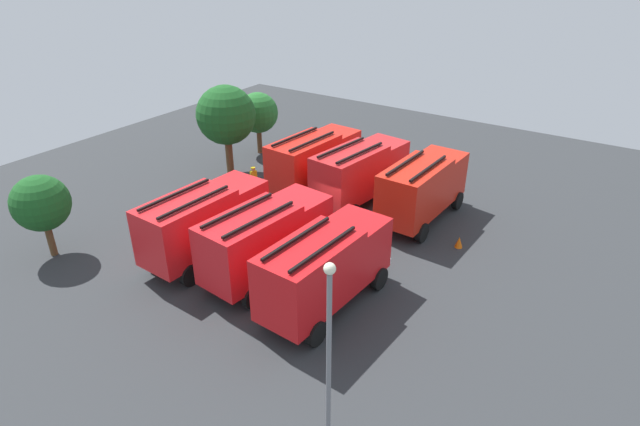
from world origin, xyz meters
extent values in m
plane|color=#2D3033|center=(0.00, 0.00, 0.00)|extent=(50.42, 50.42, 0.00)
cube|color=red|center=(-2.79, -3.92, 2.10)|extent=(2.35, 2.63, 2.60)
cube|color=#8C9EAD|center=(-1.74, -3.98, 2.41)|extent=(0.21, 2.13, 1.46)
cube|color=red|center=(-6.28, -3.71, 2.25)|extent=(4.94, 2.78, 2.90)
cube|color=black|center=(-6.24, -3.02, 3.82)|extent=(4.32, 0.38, 0.12)
cube|color=black|center=(-6.32, -4.39, 3.82)|extent=(4.32, 0.38, 0.12)
cube|color=silver|center=(-1.59, -3.99, 0.95)|extent=(0.34, 2.38, 0.28)
cylinder|color=black|center=(-2.52, -2.73, 0.55)|extent=(1.12, 0.42, 1.10)
cylinder|color=black|center=(-2.66, -5.13, 0.55)|extent=(1.12, 0.42, 1.10)
cylinder|color=black|center=(-7.41, -2.44, 0.55)|extent=(1.12, 0.42, 1.10)
cylinder|color=black|center=(-7.55, -4.83, 0.55)|extent=(1.12, 0.42, 1.10)
cube|color=red|center=(7.26, -3.98, 2.10)|extent=(2.29, 2.58, 2.60)
cube|color=#8C9EAD|center=(8.31, -4.02, 2.41)|extent=(0.16, 2.13, 1.46)
cube|color=red|center=(3.77, -3.85, 2.25)|extent=(4.89, 2.68, 2.90)
cube|color=black|center=(3.79, -3.16, 3.82)|extent=(4.32, 0.28, 0.12)
cube|color=black|center=(3.74, -4.53, 3.82)|extent=(4.32, 0.28, 0.12)
cube|color=silver|center=(8.46, -4.02, 0.95)|extent=(0.29, 2.38, 0.28)
cylinder|color=black|center=(7.51, -2.79, 0.55)|extent=(1.11, 0.39, 1.10)
cylinder|color=black|center=(7.42, -5.18, 0.55)|extent=(1.11, 0.39, 1.10)
cylinder|color=black|center=(2.61, -2.60, 0.55)|extent=(1.11, 0.39, 1.10)
cylinder|color=black|center=(2.52, -5.00, 0.55)|extent=(1.11, 0.39, 1.10)
cube|color=red|center=(-2.28, -0.32, 2.10)|extent=(2.43, 2.70, 2.60)
cube|color=#8C9EAD|center=(-1.24, -0.42, 2.41)|extent=(0.28, 2.12, 1.46)
cube|color=red|center=(-5.76, 0.02, 2.25)|extent=(5.02, 2.95, 2.90)
cube|color=black|center=(-5.70, 0.70, 3.82)|extent=(4.31, 0.54, 0.12)
cube|color=black|center=(-5.83, -0.67, 3.82)|extent=(4.31, 0.54, 0.12)
cube|color=silver|center=(-1.09, -0.44, 0.95)|extent=(0.43, 2.38, 0.28)
cylinder|color=black|center=(-1.97, 0.85, 0.55)|extent=(1.13, 0.45, 1.10)
cylinder|color=black|center=(-2.20, -1.53, 0.55)|extent=(1.13, 0.45, 1.10)
cylinder|color=black|center=(-6.84, 1.33, 0.55)|extent=(1.13, 0.45, 1.10)
cylinder|color=black|center=(-7.08, -1.06, 0.55)|extent=(1.13, 0.45, 1.10)
cube|color=red|center=(7.25, -0.06, 2.10)|extent=(2.49, 2.75, 2.60)
cube|color=#8C9EAD|center=(8.29, -0.19, 2.41)|extent=(0.34, 2.12, 1.46)
cube|color=red|center=(3.78, 0.37, 2.25)|extent=(5.07, 3.07, 2.90)
cube|color=black|center=(3.86, 1.06, 3.82)|extent=(4.30, 0.65, 0.12)
cube|color=black|center=(3.69, -0.31, 3.82)|extent=(4.30, 0.65, 0.12)
cube|color=silver|center=(8.44, -0.21, 0.95)|extent=(0.49, 2.38, 0.28)
cylinder|color=black|center=(7.60, 1.11, 0.55)|extent=(1.13, 0.48, 1.10)
cylinder|color=black|center=(7.30, -1.27, 0.55)|extent=(1.13, 0.48, 1.10)
cylinder|color=black|center=(2.74, 1.71, 0.55)|extent=(1.13, 0.48, 1.10)
cylinder|color=black|center=(2.44, -0.67, 0.55)|extent=(1.13, 0.48, 1.10)
cube|color=red|center=(-2.67, 3.51, 2.10)|extent=(2.31, 2.60, 2.60)
cube|color=#8C9EAD|center=(-1.62, 3.47, 2.41)|extent=(0.17, 2.13, 1.46)
cube|color=red|center=(-6.16, 3.67, 2.25)|extent=(4.91, 2.71, 2.90)
cube|color=black|center=(-6.13, 4.35, 3.82)|extent=(4.32, 0.31, 0.12)
cube|color=black|center=(-6.19, 2.98, 3.82)|extent=(4.32, 0.31, 0.12)
cube|color=silver|center=(-1.47, 3.46, 0.95)|extent=(0.31, 2.38, 0.28)
cylinder|color=black|center=(-2.41, 4.70, 0.55)|extent=(1.11, 0.40, 1.10)
cylinder|color=black|center=(-2.52, 2.31, 0.55)|extent=(1.11, 0.40, 1.10)
cylinder|color=black|center=(-7.31, 4.92, 0.55)|extent=(1.11, 0.40, 1.10)
cylinder|color=black|center=(-7.42, 2.52, 0.55)|extent=(1.11, 0.40, 1.10)
cube|color=red|center=(7.34, 3.55, 2.10)|extent=(2.37, 2.65, 2.60)
cube|color=#8C9EAD|center=(8.39, 3.47, 2.41)|extent=(0.23, 2.13, 1.46)
cube|color=red|center=(3.85, 3.79, 2.25)|extent=(4.96, 2.83, 2.90)
cube|color=black|center=(3.90, 4.48, 3.82)|extent=(4.32, 0.42, 0.12)
cube|color=black|center=(3.80, 3.11, 3.82)|extent=(4.32, 0.42, 0.12)
cube|color=silver|center=(8.54, 3.46, 0.95)|extent=(0.37, 2.38, 0.28)
cylinder|color=black|center=(7.63, 4.73, 0.55)|extent=(1.12, 0.43, 1.10)
cylinder|color=black|center=(7.46, 2.34, 0.55)|extent=(1.12, 0.43, 1.10)
cylinder|color=black|center=(2.74, 5.08, 0.55)|extent=(1.12, 0.43, 1.10)
cylinder|color=black|center=(2.57, 2.68, 0.55)|extent=(1.12, 0.43, 1.10)
cylinder|color=black|center=(-0.26, 6.31, 0.37)|extent=(0.16, 0.16, 0.74)
cylinder|color=black|center=(-0.06, 6.38, 0.37)|extent=(0.16, 0.16, 0.74)
cube|color=black|center=(-0.16, 6.34, 1.06)|extent=(0.47, 0.36, 0.65)
sphere|color=#9E704C|center=(-0.16, 6.34, 1.49)|extent=(0.21, 0.21, 0.21)
cylinder|color=black|center=(-0.16, 6.34, 1.58)|extent=(0.26, 0.26, 0.06)
cylinder|color=black|center=(-0.36, 4.02, 0.40)|extent=(0.16, 0.16, 0.80)
cylinder|color=black|center=(-0.52, 4.16, 0.40)|extent=(0.16, 0.16, 0.80)
cube|color=black|center=(-0.44, 4.09, 1.15)|extent=(0.47, 0.46, 0.70)
sphere|color=brown|center=(-0.44, 4.09, 1.61)|extent=(0.23, 0.23, 0.23)
cylinder|color=black|center=(-0.44, 4.09, 1.70)|extent=(0.28, 0.28, 0.07)
cylinder|color=black|center=(2.16, 6.72, 0.42)|extent=(0.16, 0.16, 0.83)
cylinder|color=black|center=(2.35, 6.62, 0.42)|extent=(0.16, 0.16, 0.83)
cube|color=gold|center=(2.25, 6.67, 1.19)|extent=(0.48, 0.41, 0.72)
sphere|color=tan|center=(2.25, 6.67, 1.67)|extent=(0.23, 0.23, 0.23)
cylinder|color=gold|center=(2.25, 6.67, 1.76)|extent=(0.29, 0.29, 0.07)
cylinder|color=black|center=(0.82, -1.57, 0.38)|extent=(0.16, 0.16, 0.76)
cylinder|color=black|center=(0.68, -1.73, 0.38)|extent=(0.16, 0.16, 0.76)
cube|color=gold|center=(0.75, -1.65, 1.09)|extent=(0.46, 0.48, 0.66)
sphere|color=tan|center=(0.75, -1.65, 1.53)|extent=(0.22, 0.22, 0.22)
cylinder|color=gold|center=(0.75, -1.65, 1.62)|extent=(0.27, 0.27, 0.06)
cylinder|color=brown|center=(-9.47, 10.54, 0.90)|extent=(0.36, 0.36, 1.80)
sphere|color=#19511E|center=(-9.47, 10.54, 3.02)|extent=(2.88, 2.88, 2.88)
cylinder|color=brown|center=(3.89, 10.24, 1.26)|extent=(0.50, 0.50, 2.52)
sphere|color=#19511E|center=(3.89, 10.24, 4.23)|extent=(4.03, 4.03, 4.03)
cylinder|color=brown|center=(8.16, 11.06, 0.95)|extent=(0.38, 0.38, 1.90)
sphere|color=#236628|center=(8.16, 11.06, 3.19)|extent=(3.04, 3.04, 3.04)
cone|color=#F2600C|center=(3.07, -6.94, 0.31)|extent=(0.43, 0.43, 0.61)
cone|color=#F2600C|center=(1.62, 6.84, 0.29)|extent=(0.41, 0.41, 0.59)
cylinder|color=slate|center=(-11.11, -7.73, 3.27)|extent=(0.16, 0.16, 6.53)
sphere|color=#F2EFCC|center=(-11.11, -7.73, 6.71)|extent=(0.36, 0.36, 0.36)
camera|label=1|loc=(-21.33, -14.22, 14.75)|focal=29.53mm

